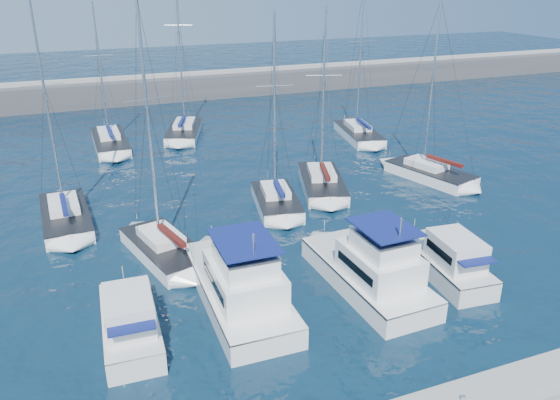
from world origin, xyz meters
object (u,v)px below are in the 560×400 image
object	(u,v)px
motor_yacht_stbd_outer	(448,262)
sailboat_back_c	(359,133)
motor_yacht_port_outer	(130,323)
sailboat_back_b	(184,131)
sailboat_mid_d	(322,183)
sailboat_back_a	(110,142)
motor_yacht_stbd_inner	(371,272)
sailboat_mid_a	(66,216)
sailboat_mid_c	(276,201)
sailboat_mid_b	(164,249)
motor_yacht_port_inner	(240,286)
sailboat_mid_e	(430,173)

from	to	relation	value
motor_yacht_stbd_outer	sailboat_back_c	size ratio (longest dim) A/B	0.45
motor_yacht_port_outer	sailboat_back_b	size ratio (longest dim) A/B	0.37
sailboat_mid_d	sailboat_back_a	bearing A→B (deg)	146.77
motor_yacht_stbd_inner	sailboat_mid_a	xyz separation A→B (m)	(-15.51, 15.35, -0.60)
sailboat_mid_c	motor_yacht_port_outer	bearing A→B (deg)	-123.67
motor_yacht_stbd_outer	sailboat_back_c	xyz separation A→B (m)	(9.11, 27.08, -0.41)
motor_yacht_stbd_inner	sailboat_mid_b	world-z (taller)	sailboat_mid_b
motor_yacht_port_inner	sailboat_mid_e	xyz separation A→B (m)	(20.69, 12.41, -0.61)
motor_yacht_stbd_inner	sailboat_back_c	size ratio (longest dim) A/B	0.60
sailboat_back_c	motor_yacht_stbd_outer	bearing A→B (deg)	-98.17
motor_yacht_stbd_outer	sailboat_back_b	world-z (taller)	sailboat_back_b
motor_yacht_port_inner	sailboat_mid_b	distance (m)	7.38
motor_yacht_port_outer	sailboat_mid_d	size ratio (longest dim) A/B	0.47
motor_yacht_stbd_outer	sailboat_back_a	size ratio (longest dim) A/B	0.50
sailboat_mid_e	motor_yacht_port_inner	bearing A→B (deg)	-165.56
sailboat_mid_e	sailboat_back_a	distance (m)	31.29
sailboat_mid_c	motor_yacht_stbd_outer	bearing A→B (deg)	-55.78
sailboat_mid_a	sailboat_mid_e	xyz separation A→B (m)	(29.05, -1.79, -0.00)
sailboat_back_b	sailboat_back_c	size ratio (longest dim) A/B	1.16
motor_yacht_stbd_outer	sailboat_back_b	size ratio (longest dim) A/B	0.39
sailboat_mid_d	sailboat_back_b	world-z (taller)	sailboat_back_b
motor_yacht_port_outer	motor_yacht_port_inner	world-z (taller)	motor_yacht_port_inner
sailboat_mid_a	sailboat_mid_b	xyz separation A→B (m)	(5.58, -7.39, 0.01)
motor_yacht_port_inner	sailboat_mid_a	size ratio (longest dim) A/B	0.68
motor_yacht_stbd_inner	motor_yacht_stbd_outer	distance (m)	4.84
sailboat_mid_d	motor_yacht_port_inner	bearing A→B (deg)	-111.78
motor_yacht_port_inner	sailboat_back_a	world-z (taller)	sailboat_back_a
motor_yacht_port_outer	sailboat_back_a	xyz separation A→B (m)	(2.01, 32.88, -0.44)
sailboat_mid_a	sailboat_back_b	distance (m)	22.60
motor_yacht_stbd_outer	sailboat_mid_a	bearing A→B (deg)	147.47
motor_yacht_port_inner	sailboat_back_a	bearing A→B (deg)	97.41
sailboat_mid_a	sailboat_back_c	bearing A→B (deg)	18.20
sailboat_mid_c	motor_yacht_stbd_inner	bearing A→B (deg)	-75.65
motor_yacht_port_inner	sailboat_back_b	xyz separation A→B (m)	(4.05, 33.09, -0.57)
motor_yacht_port_outer	sailboat_back_a	size ratio (longest dim) A/B	0.48
motor_yacht_stbd_outer	sailboat_back_a	distance (m)	36.98
sailboat_mid_b	sailboat_back_a	world-z (taller)	sailboat_mid_b
sailboat_mid_c	sailboat_mid_d	bearing A→B (deg)	35.81
motor_yacht_stbd_outer	sailboat_mid_d	bearing A→B (deg)	98.14
motor_yacht_port_inner	sailboat_back_c	xyz separation A→B (m)	(21.07, 25.56, -0.60)
motor_yacht_port_inner	sailboat_mid_e	distance (m)	24.13
motor_yacht_port_outer	motor_yacht_stbd_outer	size ratio (longest dim) A/B	0.96
sailboat_mid_a	sailboat_back_a	distance (m)	18.33
sailboat_back_a	sailboat_back_c	size ratio (longest dim) A/B	0.90
motor_yacht_port_outer	sailboat_back_b	world-z (taller)	sailboat_back_b
motor_yacht_stbd_inner	sailboat_mid_c	xyz separation A→B (m)	(-0.79, 12.57, -0.60)
sailboat_mid_b	sailboat_mid_e	world-z (taller)	sailboat_mid_b
motor_yacht_stbd_inner	sailboat_mid_d	world-z (taller)	sailboat_mid_d
sailboat_mid_a	sailboat_mid_b	distance (m)	9.26
motor_yacht_port_inner	motor_yacht_stbd_outer	distance (m)	12.06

